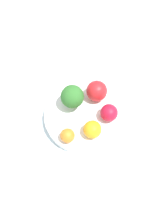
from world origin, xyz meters
TOP-DOWN VIEW (x-y plane):
  - ground_plane at (0.00, 0.00)m, footprint 6.00×6.00m
  - table_surface at (0.00, 0.00)m, footprint 1.20×1.20m
  - bowl at (0.00, 0.00)m, footprint 0.21×0.21m
  - broccoli at (-0.03, 0.03)m, footprint 0.06×0.06m
  - apple_red at (0.07, -0.01)m, footprint 0.05×0.05m
  - apple_green at (0.04, 0.05)m, footprint 0.06×0.06m
  - orange_front at (0.02, -0.06)m, footprint 0.05×0.05m
  - orange_back at (-0.04, -0.07)m, footprint 0.04×0.04m

SIDE VIEW (x-z plane):
  - ground_plane at x=0.00m, z-range 0.00..0.00m
  - table_surface at x=0.00m, z-range 0.00..0.02m
  - bowl at x=0.00m, z-range 0.02..0.05m
  - orange_back at x=-0.04m, z-range 0.05..0.09m
  - orange_front at x=0.02m, z-range 0.05..0.10m
  - apple_red at x=0.07m, z-range 0.05..0.10m
  - apple_green at x=0.04m, z-range 0.05..0.11m
  - broccoli at x=-0.03m, z-range 0.05..0.13m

